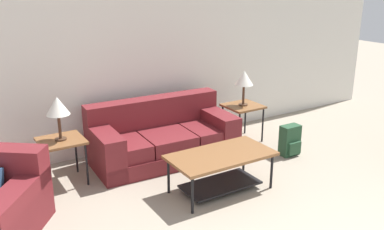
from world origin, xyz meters
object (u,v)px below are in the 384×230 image
(coffee_table, at_px, (221,164))
(table_lamp_right, at_px, (244,79))
(side_table_left, at_px, (61,144))
(table_lamp_left, at_px, (58,107))
(backpack, at_px, (290,141))
(side_table_right, at_px, (243,109))
(couch, at_px, (162,139))

(coffee_table, height_order, table_lamp_right, table_lamp_right)
(side_table_left, height_order, table_lamp_left, table_lamp_left)
(table_lamp_left, relative_size, backpack, 1.21)
(table_lamp_left, bearing_deg, backpack, -15.29)
(coffee_table, relative_size, table_lamp_left, 2.30)
(coffee_table, distance_m, side_table_right, 1.73)
(couch, height_order, table_lamp_right, table_lamp_right)
(couch, height_order, coffee_table, couch)
(couch, relative_size, side_table_right, 3.51)
(coffee_table, relative_size, backpack, 2.79)
(side_table_right, height_order, table_lamp_right, table_lamp_right)
(couch, bearing_deg, side_table_left, -178.87)
(table_lamp_right, distance_m, backpack, 1.15)
(table_lamp_right, bearing_deg, table_lamp_left, 180.00)
(side_table_right, height_order, backpack, side_table_right)
(table_lamp_left, bearing_deg, table_lamp_right, 0.00)
(coffee_table, xyz_separation_m, side_table_left, (-1.54, 1.18, 0.16))
(couch, distance_m, table_lamp_right, 1.55)
(side_table_left, bearing_deg, side_table_right, 0.00)
(table_lamp_left, bearing_deg, side_table_right, -0.00)
(side_table_right, bearing_deg, side_table_left, 180.00)
(couch, xyz_separation_m, backpack, (1.61, -0.85, -0.08))
(side_table_left, height_order, side_table_right, same)
(side_table_left, bearing_deg, table_lamp_left, 126.87)
(coffee_table, bearing_deg, table_lamp_right, 43.61)
(side_table_right, xyz_separation_m, backpack, (0.22, -0.82, -0.30))
(side_table_right, distance_m, table_lamp_right, 0.47)
(table_lamp_left, bearing_deg, coffee_table, -37.63)
(table_lamp_left, bearing_deg, side_table_left, -53.13)
(coffee_table, bearing_deg, couch, 96.79)
(side_table_right, bearing_deg, couch, 178.87)
(side_table_right, relative_size, table_lamp_left, 1.06)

